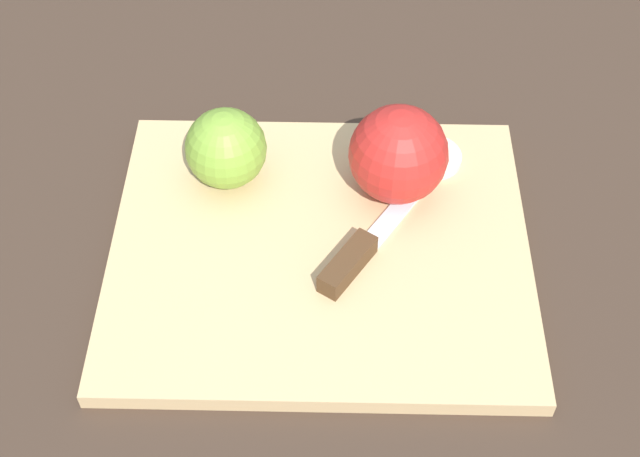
{
  "coord_description": "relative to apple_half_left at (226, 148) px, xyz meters",
  "views": [
    {
      "loc": [
        -0.04,
        -0.47,
        0.59
      ],
      "look_at": [
        0.0,
        0.0,
        0.04
      ],
      "focal_mm": 50.0,
      "sensor_mm": 36.0,
      "label": 1
    }
  ],
  "objects": [
    {
      "name": "knife",
      "position": [
        0.1,
        -0.1,
        -0.03
      ],
      "size": [
        0.12,
        0.14,
        0.02
      ],
      "rotation": [
        0.0,
        0.0,
        0.89
      ],
      "color": "silver",
      "rests_on": "cutting_board"
    },
    {
      "name": "apple_slice",
      "position": [
        0.18,
        0.01,
        -0.03
      ],
      "size": [
        0.05,
        0.05,
        0.01
      ],
      "color": "beige",
      "rests_on": "cutting_board"
    },
    {
      "name": "cutting_board",
      "position": [
        0.07,
        -0.08,
        -0.04
      ],
      "size": [
        0.37,
        0.33,
        0.02
      ],
      "color": "tan",
      "rests_on": "ground_plane"
    },
    {
      "name": "apple_half_right",
      "position": [
        0.14,
        -0.03,
        0.01
      ],
      "size": [
        0.08,
        0.08,
        0.08
      ],
      "rotation": [
        0.0,
        0.0,
        4.33
      ],
      "color": "red",
      "rests_on": "cutting_board"
    },
    {
      "name": "apple_half_left",
      "position": [
        0.0,
        0.0,
        0.0
      ],
      "size": [
        0.07,
        0.07,
        0.07
      ],
      "rotation": [
        0.0,
        0.0,
        1.53
      ],
      "color": "olive",
      "rests_on": "cutting_board"
    },
    {
      "name": "ground_plane",
      "position": [
        0.07,
        -0.08,
        -0.05
      ],
      "size": [
        4.0,
        4.0,
        0.0
      ],
      "primitive_type": "plane",
      "color": "#38281E"
    }
  ]
}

